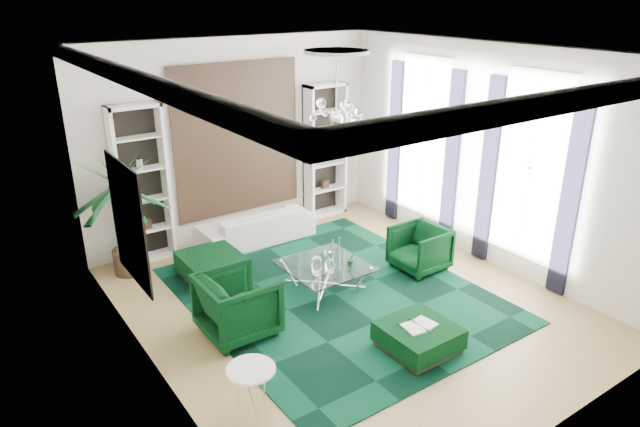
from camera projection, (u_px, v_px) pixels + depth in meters
floor at (345, 303)px, 8.91m from camera, size 6.00×7.00×0.02m
ceiling at (350, 51)px, 7.51m from camera, size 6.00×7.00×0.02m
wall_back at (236, 139)px, 10.89m from camera, size 6.00×0.02×3.80m
wall_front at (568, 284)px, 5.53m from camera, size 6.00×0.02×3.80m
wall_left at (142, 236)px, 6.61m from camera, size 0.02×7.00×3.80m
wall_right at (486, 155)px, 9.81m from camera, size 0.02×7.00×3.80m
crown_molding at (350, 59)px, 7.55m from camera, size 6.00×7.00×0.18m
ceiling_medallion at (337, 52)px, 7.75m from camera, size 0.90×0.90×0.05m
tapestry at (237, 139)px, 10.85m from camera, size 2.50×0.06×2.80m
shelving_left at (142, 185)px, 9.88m from camera, size 0.90×0.38×2.80m
shelving_right at (325, 151)px, 11.96m from camera, size 0.90×0.38×2.80m
painting at (129, 223)px, 7.10m from camera, size 0.04×1.30×1.60m
window_near at (530, 168)px, 9.11m from camera, size 0.03×1.10×2.90m
curtain_near_a at (571, 197)px, 8.59m from camera, size 0.07×0.30×3.25m
curtain_near_b at (488, 171)px, 9.78m from camera, size 0.07×0.30×3.25m
window_far at (424, 138)px, 10.94m from camera, size 0.03×1.10×2.90m
curtain_far_a at (452, 160)px, 10.42m from camera, size 0.07×0.30×3.25m
curtain_far_b at (394, 143)px, 11.61m from camera, size 0.07×0.30×3.25m
rug at (334, 294)px, 9.13m from camera, size 4.20×5.00×0.02m
sofa at (256, 226)px, 10.96m from camera, size 2.21×0.87×0.65m
armchair_left at (238, 305)px, 7.96m from camera, size 1.00×0.97×0.91m
armchair_right at (419, 248)px, 9.84m from camera, size 0.86×0.84×0.78m
coffee_table at (325, 277)px, 9.24m from camera, size 1.27×1.27×0.44m
ottoman_side at (211, 265)px, 9.64m from camera, size 0.94×0.94×0.42m
ottoman_front at (418, 338)px, 7.68m from camera, size 0.92×0.92×0.37m
book at (419, 325)px, 7.61m from camera, size 0.46×0.30×0.03m
side_table at (252, 389)px, 6.56m from camera, size 0.57×0.57×0.55m
palm at (120, 201)px, 9.37m from camera, size 1.65×1.65×2.64m
chandelier at (336, 119)px, 8.09m from camera, size 0.83×0.83×0.75m
table_plant at (351, 259)px, 9.09m from camera, size 0.13×0.10×0.23m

